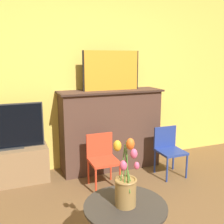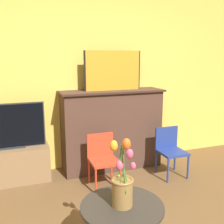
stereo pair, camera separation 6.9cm
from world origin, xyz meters
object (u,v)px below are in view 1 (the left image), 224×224
Objects in this scene: tv_monitor at (9,127)px; chair_red at (102,157)px; chair_blue at (169,148)px; painting at (111,71)px; vase_tulips at (126,186)px.

chair_red is at bearing -25.62° from tv_monitor.
chair_blue is at bearing -14.60° from tv_monitor.
chair_red is (1.04, -0.50, -0.35)m from tv_monitor.
tv_monitor reaches higher than chair_blue.
tv_monitor is 1.20m from chair_red.
vase_tulips is at bearing -108.13° from painting.
painting is 0.97× the size of tv_monitor.
vase_tulips is at bearing -101.44° from chair_red.
chair_red and chair_blue have the same top height.
chair_blue is 1.18× the size of vase_tulips.
chair_red is at bearing -122.61° from painting.
vase_tulips is (-1.20, -1.22, 0.26)m from chair_blue.
painting is 1.48× the size of vase_tulips.
vase_tulips is (-0.25, -1.24, 0.26)m from chair_red.
painting reaches higher than chair_red.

